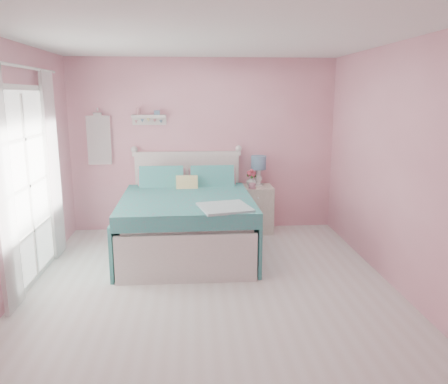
{
  "coord_description": "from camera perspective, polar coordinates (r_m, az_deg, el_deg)",
  "views": [
    {
      "loc": [
        -0.17,
        -4.41,
        2.04
      ],
      "look_at": [
        0.24,
        1.2,
        0.8
      ],
      "focal_mm": 35.0,
      "sensor_mm": 36.0,
      "label": 1
    }
  ],
  "objects": [
    {
      "name": "table_lamp",
      "position": [
        6.62,
        4.54,
        3.56
      ],
      "size": [
        0.23,
        0.23,
        0.45
      ],
      "color": "white",
      "rests_on": "nightstand"
    },
    {
      "name": "french_door",
      "position": [
        5.22,
        -24.22,
        0.65
      ],
      "size": [
        0.04,
        1.32,
        2.16
      ],
      "color": "silver",
      "rests_on": "floor"
    },
    {
      "name": "bed",
      "position": [
        5.84,
        -4.82,
        -3.85
      ],
      "size": [
        1.69,
        2.11,
        1.22
      ],
      "rotation": [
        0.0,
        0.0,
        0.02
      ],
      "color": "silver",
      "rests_on": "floor"
    },
    {
      "name": "curtain_near",
      "position": [
        4.51,
        -26.9,
        0.05
      ],
      "size": [
        0.04,
        0.4,
        2.32
      ],
      "primitive_type": "cube",
      "color": "white",
      "rests_on": "floor"
    },
    {
      "name": "floor",
      "position": [
        4.86,
        -1.81,
        -12.41
      ],
      "size": [
        4.5,
        4.5,
        0.0
      ],
      "primitive_type": "plane",
      "color": "beige",
      "rests_on": "ground"
    },
    {
      "name": "wall_shelf",
      "position": [
        6.64,
        -9.79,
        9.6
      ],
      "size": [
        0.5,
        0.15,
        0.25
      ],
      "color": "silver",
      "rests_on": "room_shell"
    },
    {
      "name": "hanging_dress",
      "position": [
        6.76,
        -16.02,
        6.51
      ],
      "size": [
        0.34,
        0.03,
        0.72
      ],
      "primitive_type": "cube",
      "color": "white",
      "rests_on": "room_shell"
    },
    {
      "name": "teacup",
      "position": [
        6.41,
        3.7,
        0.8
      ],
      "size": [
        0.14,
        0.14,
        0.08
      ],
      "primitive_type": "imported",
      "rotation": [
        0.0,
        0.0,
        0.41
      ],
      "color": "#C38398",
      "rests_on": "nightstand"
    },
    {
      "name": "nightstand",
      "position": [
        6.68,
        4.15,
        -2.2
      ],
      "size": [
        0.49,
        0.48,
        0.71
      ],
      "color": "silver",
      "rests_on": "floor"
    },
    {
      "name": "roses",
      "position": [
        6.57,
        3.61,
        2.46
      ],
      "size": [
        0.14,
        0.11,
        0.12
      ],
      "color": "#CB455A",
      "rests_on": "vase"
    },
    {
      "name": "room_shell",
      "position": [
        4.44,
        -1.95,
        6.5
      ],
      "size": [
        4.5,
        4.5,
        4.5
      ],
      "color": "#CD8291",
      "rests_on": "floor"
    },
    {
      "name": "vase",
      "position": [
        6.59,
        3.61,
        1.46
      ],
      "size": [
        0.17,
        0.17,
        0.16
      ],
      "primitive_type": "imported",
      "rotation": [
        0.0,
        0.0,
        0.13
      ],
      "color": "silver",
      "rests_on": "nightstand"
    },
    {
      "name": "curtain_far",
      "position": [
        5.89,
        -21.44,
        3.15
      ],
      "size": [
        0.04,
        0.4,
        2.32
      ],
      "primitive_type": "cube",
      "color": "white",
      "rests_on": "floor"
    }
  ]
}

